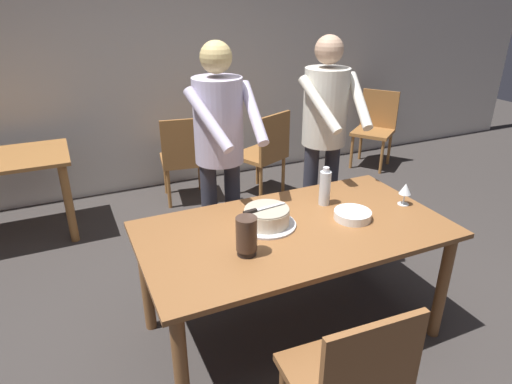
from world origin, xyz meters
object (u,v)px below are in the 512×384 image
Objects in this scene: main_dining_table at (294,242)px; chair_near_side at (349,381)px; hurricane_lamp at (246,236)px; background_table at (8,176)px; wine_glass_near at (405,190)px; background_chair_1 at (375,126)px; person_cutting_cake at (220,143)px; water_bottle at (325,187)px; background_chair_0 at (265,151)px; cake_on_platter at (267,218)px; cake_knife at (256,210)px; background_chair_2 at (184,156)px; plate_stack at (353,215)px; person_standing_beside at (325,128)px.

main_dining_table is 1.96× the size of chair_near_side.
hurricane_lamp is 0.21× the size of background_table.
wine_glass_near is 0.16× the size of background_chair_1.
person_cutting_cake reaches higher than main_dining_table.
water_bottle is 1.83m from background_chair_0.
background_chair_1 is at bearing 10.27° from background_chair_0.
person_cutting_cake is at bearing 95.64° from cake_on_platter.
cake_knife reaches higher than background_table.
main_dining_table is at bearing -88.34° from background_chair_2.
background_chair_0 is at bearing 91.26° from wine_glass_near.
background_chair_0 is (1.09, 2.08, -0.37)m from hurricane_lamp.
chair_near_side is (-0.56, -0.81, -0.28)m from plate_stack.
person_cutting_cake is (-0.97, 0.70, 0.22)m from wine_glass_near.
hurricane_lamp is 0.23× the size of background_chair_2.
chair_near_side and background_chair_2 have the same top height.
hurricane_lamp reaches higher than wine_glass_near.
background_chair_1 is at bearing 2.27° from background_chair_2.
background_chair_1 is (2.55, 1.54, -0.58)m from person_cutting_cake.
main_dining_table is 1.04m from person_standing_beside.
person_standing_beside is at bearing 58.91° from water_bottle.
cake_on_platter is at bearing 6.55° from cake_knife.
hurricane_lamp reaches higher than background_chair_1.
main_dining_table is 1.76× the size of background_table.
plate_stack is 0.24× the size of background_chair_1.
wine_glass_near is 1.14m from hurricane_lamp.
background_chair_0 is at bearing 85.36° from person_standing_beside.
water_bottle is 0.74m from person_cutting_cake.
water_bottle is at bearing -78.94° from background_chair_2.
chair_near_side is (-0.20, -0.85, -0.16)m from main_dining_table.
background_table is (-2.23, 1.33, -0.50)m from person_standing_beside.
background_chair_1 is 2.42m from background_chair_2.
cake_knife is at bearing 174.22° from wine_glass_near.
wine_glass_near reaches higher than background_table.
wine_glass_near is at bearing -68.78° from background_chair_2.
background_chair_1 is at bearing 40.70° from cake_on_platter.
chair_near_side is (0.16, -0.71, -0.37)m from hurricane_lamp.
cake_on_platter is 1.55× the size of plate_stack.
person_cutting_cake is at bearing -177.92° from person_standing_beside.
person_cutting_cake is at bearing 88.83° from cake_knife.
background_table is at bearing 139.04° from wine_glass_near.
main_dining_table is 8.02× the size of plate_stack.
cake_knife is at bearing -167.80° from water_bottle.
person_cutting_cake is at bearing 143.97° from wine_glass_near.
background_table is at bearing 136.02° from person_cutting_cake.
background_table is (-1.46, 1.95, -0.22)m from cake_on_platter.
hurricane_lamp is at bearing -101.41° from person_cutting_cake.
background_chair_0 is (0.93, 2.79, 0.00)m from chair_near_side.
water_bottle is at bearing 12.20° from cake_knife.
main_dining_table is 1.03× the size of person_cutting_cake.
person_cutting_cake is at bearing -95.25° from background_chair_2.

